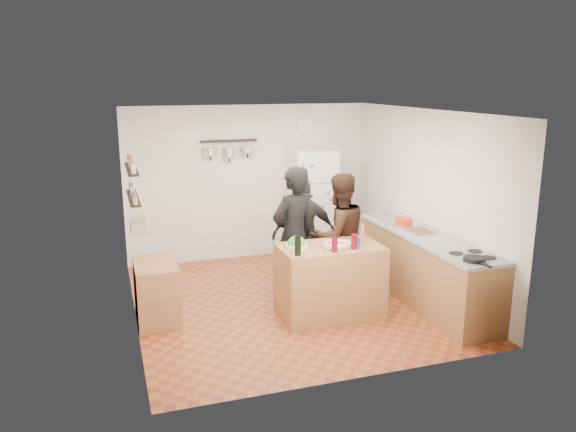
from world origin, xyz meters
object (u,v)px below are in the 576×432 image
object	(u,v)px
side_table	(157,291)
prep_island	(330,281)
salt_canister	(357,242)
skillet	(474,259)
salad_bowl	(297,246)
counter_run	(425,269)
person_center	(339,236)
wall_clock	(305,126)
fridge	(311,204)
wine_bottle	(298,246)
person_left	(294,236)
person_back	(304,233)
red_bowl	(404,222)
pepper_mill	(362,235)

from	to	relation	value
side_table	prep_island	bearing A→B (deg)	-15.08
salt_canister	skillet	distance (m)	1.37
salad_bowl	counter_run	size ratio (longest dim) A/B	0.10
person_center	wall_clock	distance (m)	2.49
fridge	wine_bottle	bearing A→B (deg)	-113.82
wall_clock	salad_bowl	bearing A→B (deg)	-111.85
person_left	side_table	xyz separation A→B (m)	(-1.78, -0.01, -0.55)
counter_run	side_table	bearing A→B (deg)	171.55
person_back	side_table	distance (m)	2.20
wine_bottle	red_bowl	distance (m)	1.99
side_table	counter_run	bearing A→B (deg)	-8.45
person_center	side_table	size ratio (longest dim) A/B	2.12
salt_canister	prep_island	bearing A→B (deg)	158.20
person_left	person_back	bearing A→B (deg)	-143.88
pepper_mill	side_table	world-z (taller)	pepper_mill
wine_bottle	person_back	size ratio (longest dim) A/B	0.14
salad_bowl	red_bowl	distance (m)	1.83
person_left	fridge	xyz separation A→B (m)	(0.91, 1.78, -0.01)
person_center	skillet	world-z (taller)	person_center
person_left	skillet	bearing A→B (deg)	112.58
pepper_mill	person_back	world-z (taller)	person_back
prep_island	person_back	distance (m)	1.11
pepper_mill	person_center	xyz separation A→B (m)	(-0.10, 0.52, -0.15)
person_left	pepper_mill	bearing A→B (deg)	123.78
person_back	counter_run	world-z (taller)	person_back
person_center	fridge	size ratio (longest dim) A/B	0.94
salad_bowl	side_table	distance (m)	1.81
pepper_mill	person_center	world-z (taller)	person_center
red_bowl	side_table	size ratio (longest dim) A/B	0.30
wine_bottle	red_bowl	xyz separation A→B (m)	(1.83, 0.79, -0.05)
person_left	person_back	world-z (taller)	person_left
prep_island	skillet	size ratio (longest dim) A/B	5.16
side_table	skillet	bearing A→B (deg)	-26.03
wine_bottle	person_center	xyz separation A→B (m)	(0.85, 0.79, -0.17)
salt_canister	person_center	distance (m)	0.70
person_center	counter_run	bearing A→B (deg)	144.62
person_back	red_bowl	distance (m)	1.40
wall_clock	fridge	bearing A→B (deg)	-90.00
pepper_mill	person_left	size ratio (longest dim) A/B	0.10
counter_run	skillet	distance (m)	1.23
person_center	skillet	xyz separation A→B (m)	(0.93, -1.64, 0.09)
fridge	salt_canister	bearing A→B (deg)	-97.67
prep_island	person_center	distance (m)	0.78
person_left	person_center	distance (m)	0.64
skillet	red_bowl	distance (m)	1.65
fridge	pepper_mill	bearing A→B (deg)	-94.53
pepper_mill	fridge	distance (m)	2.30
counter_run	skillet	bearing A→B (deg)	-95.10
counter_run	fridge	size ratio (longest dim) A/B	1.46
salad_bowl	red_bowl	bearing A→B (deg)	16.47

